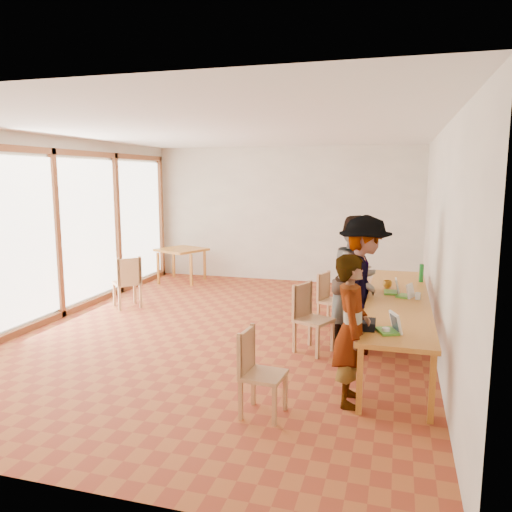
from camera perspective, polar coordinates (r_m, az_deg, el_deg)
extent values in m
plane|color=#A25027|center=(7.74, -3.39, -8.63)|extent=(8.00, 8.00, 0.00)
cube|color=beige|center=(11.25, 3.32, 4.75)|extent=(6.00, 0.10, 3.00)
cube|color=beige|center=(3.93, -23.36, -4.25)|extent=(6.00, 0.10, 3.00)
cube|color=beige|center=(7.02, 20.28, 1.54)|extent=(0.10, 8.00, 3.00)
cube|color=white|center=(8.85, -21.91, 2.92)|extent=(0.10, 8.00, 3.00)
cube|color=white|center=(7.40, -3.62, 14.25)|extent=(6.00, 8.00, 0.04)
cube|color=#C4802B|center=(6.92, 15.91, -4.86)|extent=(0.80, 4.00, 0.05)
cube|color=#C4802B|center=(5.20, 11.76, -13.78)|extent=(0.06, 0.06, 0.70)
cube|color=#C4802B|center=(8.90, 13.67, -4.16)|extent=(0.06, 0.06, 0.70)
cube|color=#C4802B|center=(5.21, 19.47, -14.10)|extent=(0.06, 0.06, 0.70)
cube|color=#C4802B|center=(8.91, 18.05, -4.35)|extent=(0.06, 0.06, 0.70)
cube|color=#C4802B|center=(11.27, -8.50, 0.71)|extent=(0.90, 0.90, 0.05)
cube|color=#C4802B|center=(11.16, -11.11, -1.40)|extent=(0.05, 0.05, 0.70)
cube|color=#C4802B|center=(11.85, -9.40, -0.74)|extent=(0.05, 0.05, 0.70)
cube|color=#C4802B|center=(10.83, -7.43, -1.62)|extent=(0.05, 0.05, 0.70)
cube|color=#C4802B|center=(11.54, -5.89, -0.93)|extent=(0.05, 0.05, 0.70)
cube|color=tan|center=(5.06, 0.86, -13.48)|extent=(0.43, 0.43, 0.04)
cube|color=tan|center=(5.04, -1.12, -10.78)|extent=(0.07, 0.41, 0.42)
cube|color=tan|center=(6.80, 6.62, -7.31)|extent=(0.57, 0.57, 0.04)
cube|color=tan|center=(6.84, 5.30, -5.05)|extent=(0.21, 0.41, 0.45)
cube|color=tan|center=(7.98, 8.81, -5.15)|extent=(0.50, 0.50, 0.04)
cube|color=tan|center=(8.01, 7.71, -3.42)|extent=(0.17, 0.38, 0.41)
cube|color=tan|center=(9.14, 12.15, -2.85)|extent=(0.63, 0.63, 0.05)
cube|color=tan|center=(9.19, 10.99, -1.01)|extent=(0.23, 0.46, 0.50)
cube|color=tan|center=(9.32, -14.54, -2.99)|extent=(0.62, 0.62, 0.04)
cube|color=tan|center=(9.08, -14.28, -1.68)|extent=(0.34, 0.34, 0.46)
imported|color=gray|center=(5.28, 10.87, -8.29)|extent=(0.42, 0.60, 1.58)
imported|color=gray|center=(7.12, 11.48, -2.77)|extent=(0.99, 1.09, 1.82)
imported|color=gray|center=(6.83, 12.20, -3.19)|extent=(0.74, 1.22, 1.85)
cube|color=green|center=(5.41, 14.73, -8.31)|extent=(0.26, 0.30, 0.03)
cube|color=white|center=(5.42, 15.67, -7.31)|extent=(0.16, 0.24, 0.21)
cube|color=green|center=(7.02, 16.57, -4.40)|extent=(0.23, 0.27, 0.02)
cube|color=white|center=(6.97, 17.23, -3.82)|extent=(0.14, 0.22, 0.19)
cube|color=green|center=(7.18, 15.13, -4.03)|extent=(0.19, 0.26, 0.03)
cube|color=white|center=(7.16, 15.88, -3.33)|extent=(0.08, 0.23, 0.21)
imported|color=#BF7C1E|center=(7.50, 14.79, -3.13)|extent=(0.14, 0.14, 0.11)
cylinder|color=#17661E|center=(8.03, 18.37, -1.86)|extent=(0.07, 0.07, 0.28)
cylinder|color=silver|center=(6.92, 18.01, -4.38)|extent=(0.07, 0.07, 0.09)
cylinder|color=white|center=(5.37, 14.63, -8.27)|extent=(0.08, 0.08, 0.06)
cube|color=#DC3E56|center=(7.21, 17.20, -4.10)|extent=(0.05, 0.10, 0.01)
cube|color=black|center=(5.49, 12.63, -7.64)|extent=(0.16, 0.26, 0.09)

